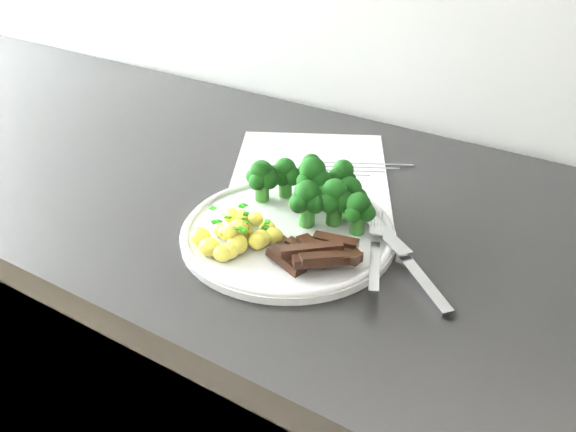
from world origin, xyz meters
name	(u,v)px	position (x,y,z in m)	size (l,w,h in m)	color
recipe_paper	(310,179)	(-0.11, 1.73, 0.90)	(0.34, 0.38, 0.00)	white
plate	(288,232)	(-0.05, 1.59, 0.91)	(0.26, 0.26, 0.01)	white
broccoli	(316,187)	(-0.05, 1.65, 0.95)	(0.18, 0.11, 0.07)	#265F1C
potatoes	(238,234)	(-0.09, 1.54, 0.93)	(0.09, 0.09, 0.04)	#FFF254
beef_strips	(315,253)	(0.01, 1.56, 0.92)	(0.11, 0.09, 0.03)	black
fork	(375,253)	(0.06, 1.60, 0.92)	(0.08, 0.15, 0.01)	#BCBCC1
knife	(411,268)	(0.10, 1.60, 0.91)	(0.17, 0.14, 0.02)	#BCBCC1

